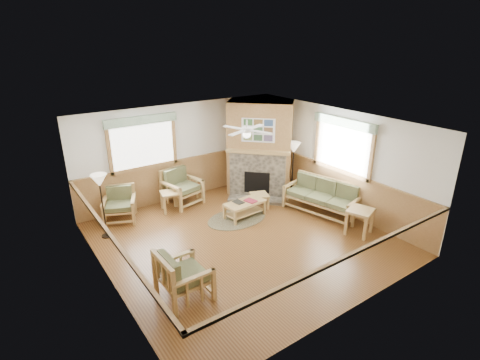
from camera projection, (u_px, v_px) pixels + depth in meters
floor at (243, 239)px, 8.67m from camera, size 6.00×6.00×0.01m
ceiling at (244, 124)px, 7.68m from camera, size 6.00×6.00×0.01m
wall_back at (181, 152)px, 10.47m from camera, size 6.00×0.02×2.70m
wall_front at (354, 244)px, 5.89m from camera, size 6.00×0.02×2.70m
wall_left at (105, 222)px, 6.57m from camera, size 0.02×6.00×2.70m
wall_right at (337, 160)px, 9.78m from camera, size 0.02×6.00×2.70m
wainscot at (243, 218)px, 8.47m from camera, size 6.00×6.00×1.10m
fireplace at (260, 148)px, 10.83m from camera, size 3.11×3.11×2.70m
window_back at (140, 115)px, 9.42m from camera, size 1.90×0.16×1.50m
window_right at (346, 117)px, 9.17m from camera, size 0.16×1.90×1.50m
ceiling_fan at (247, 122)px, 8.09m from camera, size 1.59×1.59×0.36m
sofa at (321, 197)px, 9.79m from camera, size 2.05×1.23×0.88m
armchair_back_left at (119, 205)px, 9.39m from camera, size 1.00×1.00×0.85m
armchair_back_right at (182, 187)px, 10.30m from camera, size 1.05×1.05×0.98m
armchair_left at (184, 275)px, 6.59m from camera, size 0.84×0.84×0.93m
coffee_table at (245, 209)px, 9.64m from camera, size 1.08×0.59×0.42m
end_table_chairs at (171, 201)px, 9.96m from camera, size 0.57×0.55×0.54m
end_table_sofa at (359, 222)px, 8.79m from camera, size 0.70×0.69×0.63m
footstool at (259, 201)px, 10.17m from camera, size 0.58×0.58×0.39m
braided_rug at (237, 218)px, 9.61m from camera, size 1.96×1.96×0.01m
floor_lamp_left at (103, 206)px, 8.50m from camera, size 0.38×0.38×1.56m
floor_lamp_right at (293, 170)px, 10.62m from camera, size 0.41×0.41×1.64m
book_red at (251, 200)px, 9.60m from camera, size 0.28×0.34×0.03m
book_dark at (238, 202)px, 9.53m from camera, size 0.23×0.29×0.03m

